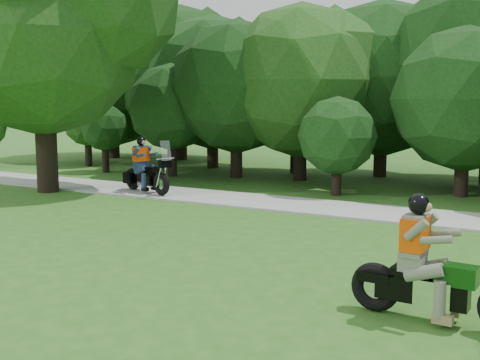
% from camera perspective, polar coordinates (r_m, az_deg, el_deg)
% --- Properties ---
extents(ground, '(100.00, 100.00, 0.00)m').
position_cam_1_polar(ground, '(9.21, -1.33, -11.63)').
color(ground, '#295F1B').
rests_on(ground, ground).
extents(walkway, '(60.00, 2.20, 0.06)m').
position_cam_1_polar(walkway, '(16.40, 12.85, -3.02)').
color(walkway, gray).
rests_on(walkway, ground).
extents(tree_line, '(40.32, 11.99, 7.73)m').
position_cam_1_polar(tree_line, '(22.73, 18.05, 9.09)').
color(tree_line, black).
rests_on(tree_line, ground).
extents(big_tree_west, '(8.64, 6.56, 9.96)m').
position_cam_1_polar(big_tree_west, '(20.86, -17.75, 14.90)').
color(big_tree_west, black).
rests_on(big_tree_west, ground).
extents(chopper_motorcycle, '(2.49, 0.69, 1.78)m').
position_cam_1_polar(chopper_motorcycle, '(8.71, 17.47, -8.64)').
color(chopper_motorcycle, black).
rests_on(chopper_motorcycle, ground).
extents(touring_motorcycle, '(2.26, 1.20, 1.76)m').
position_cam_1_polar(touring_motorcycle, '(19.39, -9.09, 0.75)').
color(touring_motorcycle, black).
rests_on(touring_motorcycle, walkway).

